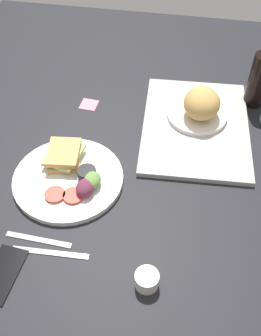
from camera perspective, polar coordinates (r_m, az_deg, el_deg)
ground_plane at (r=115.39cm, az=-1.29°, el=-0.90°), size 190.00×150.00×3.00cm
serving_tray at (r=128.14cm, az=9.31°, el=5.95°), size 46.82×35.53×1.60cm
bread_plate_near at (r=127.48cm, az=10.01°, el=8.68°), size 19.18×19.18×10.35cm
plate_with_salad at (r=112.26cm, az=-8.69°, el=-1.04°), size 30.88×30.88×5.40cm
soda_bottle at (r=137.44cm, az=17.88°, el=11.90°), size 6.40×6.40×18.41cm
espresso_cup at (r=93.18cm, az=2.35°, el=-15.76°), size 5.60×5.60×4.00cm
fork at (r=102.86cm, az=-13.08°, el=-9.95°), size 2.07×17.04×0.50cm
knife at (r=100.32cm, az=-11.46°, el=-11.79°), size 2.31×19.05×0.50cm
cell_phone at (r=100.17cm, az=-17.98°, el=-14.23°), size 14.93×8.33×0.80cm
sticky_note at (r=136.65cm, az=-5.98°, el=9.08°), size 5.99×5.99×0.12cm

